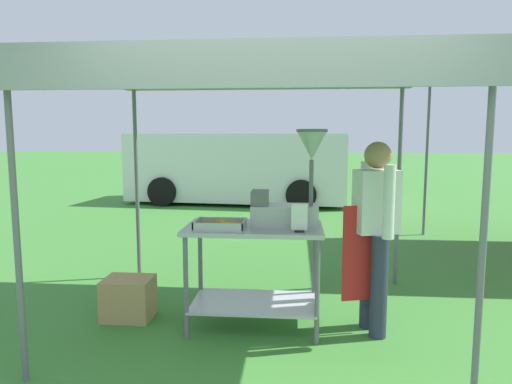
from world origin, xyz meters
name	(u,v)px	position (x,y,z in m)	size (l,w,h in m)	color
ground_plane	(288,220)	(0.00, 6.00, 0.00)	(70.00, 70.00, 0.00)	#3D7F33
stall_canopy	(255,77)	(-0.20, 0.96, 2.14)	(3.15, 2.51, 2.21)	slate
donut_cart	(254,255)	(-0.20, 0.86, 0.64)	(1.16, 0.67, 0.90)	#B7B7BC
donut_tray	(221,225)	(-0.46, 0.72, 0.92)	(0.41, 0.28, 0.07)	#B7B7BC
donut_fryer	(291,191)	(0.11, 0.89, 1.19)	(0.63, 0.28, 0.82)	#B7B7BC
menu_sign	(299,220)	(0.18, 0.65, 0.99)	(0.13, 0.05, 0.23)	black
vendor	(375,227)	(0.80, 0.85, 0.90)	(0.47, 0.53, 1.61)	#2D3347
supply_crate	(129,298)	(-1.36, 0.96, 0.19)	(0.43, 0.35, 0.37)	tan
van_white	(238,167)	(-1.27, 8.30, 0.88)	(5.41, 2.47, 1.69)	white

